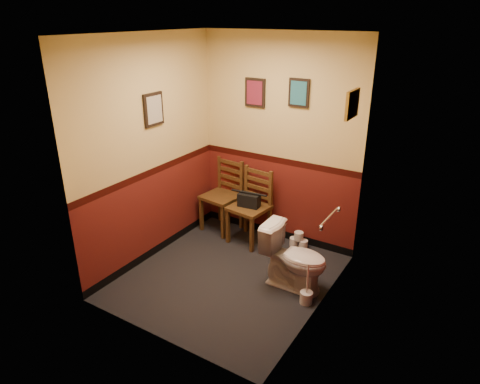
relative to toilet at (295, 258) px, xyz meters
The scene contains 17 objects.
floor 0.84m from the toilet, 161.80° to the right, with size 2.20×2.40×0.00m, color black.
ceiling 2.46m from the toilet, 161.80° to the right, with size 2.20×2.40×0.00m, color silver.
wall_back 1.55m from the toilet, 126.78° to the left, with size 2.20×2.70×0.00m, color #5C1913.
wall_front 1.89m from the toilet, 116.62° to the right, with size 2.20×2.70×0.00m, color #5C1913.
wall_left 2.08m from the toilet, behind, with size 2.40×2.70×0.00m, color #5C1913.
wall_right 1.08m from the toilet, 31.93° to the right, with size 2.40×2.70×0.00m, color #5C1913.
grab_bar 0.68m from the toilet, ahead, with size 0.05×0.56×0.06m.
framed_print_back_a 2.13m from the toilet, 138.62° to the left, with size 0.28×0.04×0.36m.
framed_print_back_b 1.95m from the toilet, 116.50° to the left, with size 0.26×0.04×0.34m.
framed_print_left 2.34m from the toilet, behind, with size 0.04×0.30×0.38m.
framed_print_right 1.76m from the toilet, 45.30° to the left, with size 0.04×0.34×0.28m.
toilet is the anchor object (origin of this frame).
toilet_brush 0.43m from the toilet, 39.95° to the right, with size 0.14×0.14×0.49m.
chair_left 1.67m from the toilet, 151.97° to the left, with size 0.52×0.52×1.01m.
chair_right 1.18m from the toilet, 144.79° to the left, with size 0.52×0.52×1.00m.
handbag 1.18m from the toilet, 146.75° to the left, with size 0.30×0.17×0.21m.
tp_stack 0.95m from the toilet, 110.69° to the left, with size 0.25×0.13×0.22m.
Camera 1 is at (2.35, -3.56, 2.88)m, focal length 32.00 mm.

